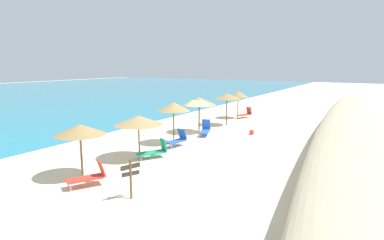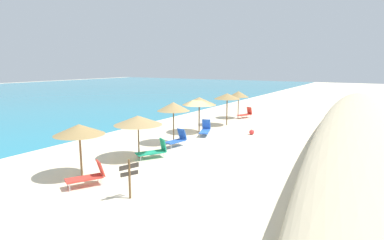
{
  "view_description": "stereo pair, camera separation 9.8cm",
  "coord_description": "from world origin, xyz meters",
  "px_view_note": "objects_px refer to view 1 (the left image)",
  "views": [
    {
      "loc": [
        -19.38,
        -11.02,
        5.13
      ],
      "look_at": [
        0.46,
        0.83,
        1.12
      ],
      "focal_mm": 30.03,
      "sensor_mm": 36.0,
      "label": 1
    },
    {
      "loc": [
        -19.32,
        -11.11,
        5.13
      ],
      "look_at": [
        0.46,
        0.83,
        1.12
      ],
      "focal_mm": 30.03,
      "sensor_mm": 36.0,
      "label": 2
    }
  ],
  "objects_px": {
    "beach_umbrella_4": "(227,96)",
    "lounge_chair_1": "(245,114)",
    "lounge_chair_0": "(154,151)",
    "beach_umbrella_2": "(174,107)",
    "lounge_chair_3": "(177,139)",
    "beach_umbrella_1": "(138,120)",
    "lounge_chair_4": "(90,176)",
    "lounge_chair_2": "(205,129)",
    "beach_ball": "(252,132)",
    "beach_umbrella_3": "(199,101)",
    "beach_umbrella_0": "(80,130)",
    "wooden_signpost": "(131,175)",
    "beach_umbrella_5": "(238,94)"
  },
  "relations": [
    {
      "from": "beach_umbrella_1",
      "to": "beach_umbrella_5",
      "type": "height_order",
      "value": "beach_umbrella_5"
    },
    {
      "from": "beach_umbrella_3",
      "to": "beach_umbrella_4",
      "type": "distance_m",
      "value": 3.83
    },
    {
      "from": "beach_umbrella_2",
      "to": "beach_umbrella_5",
      "type": "height_order",
      "value": "beach_umbrella_2"
    },
    {
      "from": "beach_umbrella_1",
      "to": "lounge_chair_4",
      "type": "relative_size",
      "value": 1.57
    },
    {
      "from": "lounge_chair_1",
      "to": "wooden_signpost",
      "type": "height_order",
      "value": "wooden_signpost"
    },
    {
      "from": "beach_umbrella_0",
      "to": "lounge_chair_2",
      "type": "relative_size",
      "value": 1.36
    },
    {
      "from": "lounge_chair_0",
      "to": "lounge_chair_2",
      "type": "xyz_separation_m",
      "value": [
        6.55,
        0.36,
        0.02
      ]
    },
    {
      "from": "beach_umbrella_3",
      "to": "lounge_chair_0",
      "type": "xyz_separation_m",
      "value": [
        -7.16,
        -1.23,
        -1.99
      ]
    },
    {
      "from": "lounge_chair_2",
      "to": "beach_ball",
      "type": "relative_size",
      "value": 4.82
    },
    {
      "from": "beach_umbrella_0",
      "to": "beach_umbrella_2",
      "type": "distance_m",
      "value": 7.46
    },
    {
      "from": "beach_umbrella_0",
      "to": "lounge_chair_2",
      "type": "height_order",
      "value": "beach_umbrella_0"
    },
    {
      "from": "beach_umbrella_3",
      "to": "lounge_chair_1",
      "type": "xyz_separation_m",
      "value": [
        8.18,
        -0.52,
        -1.99
      ]
    },
    {
      "from": "beach_umbrella_1",
      "to": "lounge_chair_0",
      "type": "relative_size",
      "value": 1.52
    },
    {
      "from": "beach_umbrella_0",
      "to": "lounge_chair_0",
      "type": "distance_m",
      "value": 4.61
    },
    {
      "from": "beach_umbrella_0",
      "to": "lounge_chair_3",
      "type": "xyz_separation_m",
      "value": [
        6.91,
        -0.71,
        -1.75
      ]
    },
    {
      "from": "beach_umbrella_1",
      "to": "lounge_chair_4",
      "type": "distance_m",
      "value": 4.7
    },
    {
      "from": "lounge_chair_1",
      "to": "beach_umbrella_3",
      "type": "bearing_deg",
      "value": 107.5
    },
    {
      "from": "beach_umbrella_1",
      "to": "wooden_signpost",
      "type": "relative_size",
      "value": 1.69
    },
    {
      "from": "lounge_chair_1",
      "to": "lounge_chair_3",
      "type": "distance_m",
      "value": 12.56
    },
    {
      "from": "beach_umbrella_5",
      "to": "beach_ball",
      "type": "relative_size",
      "value": 6.94
    },
    {
      "from": "beach_umbrella_4",
      "to": "lounge_chair_3",
      "type": "distance_m",
      "value": 8.41
    },
    {
      "from": "beach_umbrella_0",
      "to": "lounge_chair_1",
      "type": "distance_m",
      "value": 19.55
    },
    {
      "from": "beach_umbrella_5",
      "to": "lounge_chair_2",
      "type": "height_order",
      "value": "beach_umbrella_5"
    },
    {
      "from": "beach_umbrella_1",
      "to": "lounge_chair_4",
      "type": "height_order",
      "value": "beach_umbrella_1"
    },
    {
      "from": "lounge_chair_2",
      "to": "lounge_chair_1",
      "type": "bearing_deg",
      "value": -108.11
    },
    {
      "from": "beach_umbrella_0",
      "to": "beach_ball",
      "type": "relative_size",
      "value": 6.55
    },
    {
      "from": "lounge_chair_3",
      "to": "beach_umbrella_2",
      "type": "bearing_deg",
      "value": -30.17
    },
    {
      "from": "beach_umbrella_2",
      "to": "lounge_chair_3",
      "type": "xyz_separation_m",
      "value": [
        -0.54,
        -0.64,
        -1.98
      ]
    },
    {
      "from": "beach_umbrella_4",
      "to": "lounge_chair_3",
      "type": "height_order",
      "value": "beach_umbrella_4"
    },
    {
      "from": "beach_umbrella_1",
      "to": "beach_ball",
      "type": "distance_m",
      "value": 9.71
    },
    {
      "from": "lounge_chair_4",
      "to": "wooden_signpost",
      "type": "height_order",
      "value": "wooden_signpost"
    },
    {
      "from": "beach_umbrella_0",
      "to": "lounge_chair_1",
      "type": "bearing_deg",
      "value": -0.95
    },
    {
      "from": "lounge_chair_1",
      "to": "beach_ball",
      "type": "distance_m",
      "value": 7.57
    },
    {
      "from": "lounge_chair_3",
      "to": "beach_ball",
      "type": "distance_m",
      "value": 6.37
    },
    {
      "from": "lounge_chair_1",
      "to": "wooden_signpost",
      "type": "bearing_deg",
      "value": 120.37
    },
    {
      "from": "beach_umbrella_4",
      "to": "beach_ball",
      "type": "height_order",
      "value": "beach_umbrella_4"
    },
    {
      "from": "beach_umbrella_4",
      "to": "lounge_chair_1",
      "type": "height_order",
      "value": "beach_umbrella_4"
    },
    {
      "from": "lounge_chair_2",
      "to": "lounge_chair_3",
      "type": "xyz_separation_m",
      "value": [
        -3.76,
        -0.04,
        0.02
      ]
    },
    {
      "from": "beach_umbrella_4",
      "to": "wooden_signpost",
      "type": "relative_size",
      "value": 1.74
    },
    {
      "from": "beach_umbrella_4",
      "to": "lounge_chair_1",
      "type": "distance_m",
      "value": 4.85
    },
    {
      "from": "lounge_chair_1",
      "to": "lounge_chair_3",
      "type": "bearing_deg",
      "value": 112.88
    },
    {
      "from": "lounge_chair_2",
      "to": "lounge_chair_4",
      "type": "relative_size",
      "value": 1.08
    },
    {
      "from": "lounge_chair_1",
      "to": "wooden_signpost",
      "type": "relative_size",
      "value": 1.08
    },
    {
      "from": "lounge_chair_2",
      "to": "lounge_chair_4",
      "type": "xyz_separation_m",
      "value": [
        -11.33,
        -0.55,
        0.02
      ]
    },
    {
      "from": "beach_umbrella_0",
      "to": "wooden_signpost",
      "type": "bearing_deg",
      "value": -101.38
    },
    {
      "from": "lounge_chair_0",
      "to": "beach_umbrella_2",
      "type": "bearing_deg",
      "value": -43.08
    },
    {
      "from": "lounge_chair_2",
      "to": "wooden_signpost",
      "type": "relative_size",
      "value": 1.16
    },
    {
      "from": "beach_umbrella_3",
      "to": "beach_umbrella_0",
      "type": "bearing_deg",
      "value": -179.02
    },
    {
      "from": "lounge_chair_1",
      "to": "wooden_signpost",
      "type": "distance_m",
      "value": 20.47
    },
    {
      "from": "beach_umbrella_0",
      "to": "beach_umbrella_3",
      "type": "xyz_separation_m",
      "value": [
        11.28,
        0.19,
        0.19
      ]
    }
  ]
}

